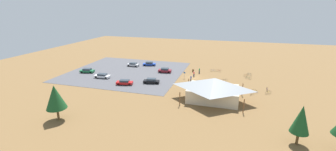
% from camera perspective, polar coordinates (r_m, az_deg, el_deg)
% --- Properties ---
extents(ground, '(160.00, 160.00, 0.00)m').
position_cam_1_polar(ground, '(68.65, 6.62, -0.55)').
color(ground, brown).
rests_on(ground, ground).
extents(parking_lot_asphalt, '(36.60, 34.15, 0.05)m').
position_cam_1_polar(parking_lot_asphalt, '(75.81, -10.50, 1.03)').
color(parking_lot_asphalt, '#4C4C51').
rests_on(parking_lot_asphalt, ground).
extents(bike_pavilion, '(13.77, 10.17, 5.35)m').
position_cam_1_polar(bike_pavilion, '(52.26, 11.52, -3.18)').
color(bike_pavilion, beige).
rests_on(bike_pavilion, ground).
extents(trash_bin, '(0.60, 0.60, 0.90)m').
position_cam_1_polar(trash_bin, '(74.52, 6.47, 1.27)').
color(trash_bin, brown).
rests_on(trash_bin, ground).
extents(lot_sign, '(0.56, 0.08, 2.20)m').
position_cam_1_polar(lot_sign, '(67.00, 4.23, 0.34)').
color(lot_sign, '#99999E').
rests_on(lot_sign, ground).
extents(pine_mideast, '(2.83, 2.83, 6.69)m').
position_cam_1_polar(pine_mideast, '(40.38, 31.01, -9.66)').
color(pine_mideast, brown).
rests_on(pine_mideast, ground).
extents(pine_far_east, '(3.77, 3.77, 7.06)m').
position_cam_1_polar(pine_far_east, '(46.90, -26.99, -4.96)').
color(pine_far_east, brown).
rests_on(pine_far_east, ground).
extents(bicycle_yellow_near_porch, '(1.49, 1.06, 0.88)m').
position_cam_1_polar(bicycle_yellow_near_porch, '(60.97, 24.34, -4.00)').
color(bicycle_yellow_near_porch, black).
rests_on(bicycle_yellow_near_porch, ground).
extents(bicycle_teal_back_row, '(1.43, 1.09, 0.79)m').
position_cam_1_polar(bicycle_teal_back_row, '(74.75, 20.20, 0.26)').
color(bicycle_teal_back_row, black).
rests_on(bicycle_teal_back_row, ground).
extents(bicycle_blue_lone_east, '(1.81, 0.48, 0.83)m').
position_cam_1_polar(bicycle_blue_lone_east, '(76.00, 11.39, 1.30)').
color(bicycle_blue_lone_east, black).
rests_on(bicycle_blue_lone_east, ground).
extents(bicycle_red_by_bin, '(1.68, 0.48, 0.87)m').
position_cam_1_polar(bicycle_red_by_bin, '(76.07, 12.89, 1.21)').
color(bicycle_red_by_bin, black).
rests_on(bicycle_red_by_bin, ground).
extents(bicycle_green_trailside, '(1.56, 0.87, 0.77)m').
position_cam_1_polar(bicycle_green_trailside, '(70.98, 19.90, -0.60)').
color(bicycle_green_trailside, black).
rests_on(bicycle_green_trailside, ground).
extents(bicycle_black_yard_front, '(1.74, 0.48, 0.90)m').
position_cam_1_polar(bicycle_black_yard_front, '(66.71, 14.29, -1.18)').
color(bicycle_black_yard_front, black).
rests_on(bicycle_black_yard_front, ground).
extents(bicycle_orange_yard_center, '(1.22, 1.23, 0.80)m').
position_cam_1_polar(bicycle_orange_yard_center, '(73.41, 19.31, 0.05)').
color(bicycle_orange_yard_center, black).
rests_on(bicycle_orange_yard_center, ground).
extents(bicycle_purple_mid_cluster, '(0.48, 1.77, 0.87)m').
position_cam_1_polar(bicycle_purple_mid_cluster, '(62.94, 24.12, -3.33)').
color(bicycle_purple_mid_cluster, black).
rests_on(bicycle_purple_mid_cluster, ground).
extents(bicycle_silver_lone_west, '(1.03, 1.40, 0.81)m').
position_cam_1_polar(bicycle_silver_lone_west, '(59.08, 20.83, -4.26)').
color(bicycle_silver_lone_west, black).
rests_on(bicycle_silver_lone_west, ground).
extents(bicycle_white_yard_right, '(1.12, 1.38, 0.86)m').
position_cam_1_polar(bicycle_white_yard_right, '(64.99, 13.57, -1.61)').
color(bicycle_white_yard_right, black).
rests_on(bicycle_white_yard_right, ground).
extents(bicycle_yellow_yard_left, '(1.44, 0.95, 0.84)m').
position_cam_1_polar(bicycle_yellow_yard_left, '(60.79, 21.40, -3.73)').
color(bicycle_yellow_yard_left, black).
rests_on(bicycle_yellow_yard_left, ground).
extents(car_blue_near_entry, '(4.91, 2.81, 1.39)m').
position_cam_1_polar(car_blue_near_entry, '(82.05, -4.81, 3.03)').
color(car_blue_near_entry, '#1E42B2').
rests_on(car_blue_near_entry, parking_lot_asphalt).
extents(car_black_far_end, '(4.73, 2.47, 1.40)m').
position_cam_1_polar(car_black_far_end, '(63.18, -4.29, -1.37)').
color(car_black_far_end, black).
rests_on(car_black_far_end, parking_lot_asphalt).
extents(car_white_second_row, '(4.83, 1.94, 1.32)m').
position_cam_1_polar(car_white_second_row, '(70.57, -16.53, -0.06)').
color(car_white_second_row, white).
rests_on(car_white_second_row, parking_lot_asphalt).
extents(car_green_mid_lot, '(4.72, 2.57, 1.41)m').
position_cam_1_polar(car_green_mid_lot, '(77.75, -20.05, 1.21)').
color(car_green_mid_lot, '#1E6B3D').
rests_on(car_green_mid_lot, parking_lot_asphalt).
extents(car_maroon_end_stall, '(4.38, 2.10, 1.51)m').
position_cam_1_polar(car_maroon_end_stall, '(73.14, -0.82, 1.35)').
color(car_maroon_end_stall, maroon).
rests_on(car_maroon_end_stall, parking_lot_asphalt).
extents(car_silver_front_row, '(4.24, 1.85, 1.32)m').
position_cam_1_polar(car_silver_front_row, '(81.75, -8.95, 2.81)').
color(car_silver_front_row, '#BCBCC1').
rests_on(car_silver_front_row, parking_lot_asphalt).
extents(car_red_aisle_side, '(4.80, 2.63, 1.38)m').
position_cam_1_polar(car_red_aisle_side, '(63.05, -11.10, -1.71)').
color(car_red_aisle_side, red).
rests_on(car_red_aisle_side, parking_lot_asphalt).
extents(visitor_crossing_yard, '(0.36, 0.39, 1.77)m').
position_cam_1_polar(visitor_crossing_yard, '(64.81, 5.91, -0.75)').
color(visitor_crossing_yard, '#2D3347').
rests_on(visitor_crossing_yard, ground).
extents(visitor_near_lot, '(0.36, 0.38, 1.84)m').
position_cam_1_polar(visitor_near_lot, '(72.88, 8.06, 1.26)').
color(visitor_near_lot, '#2D3347').
rests_on(visitor_near_lot, ground).
extents(visitor_at_bikes, '(0.37, 0.40, 1.71)m').
position_cam_1_polar(visitor_at_bikes, '(69.35, 6.67, 0.41)').
color(visitor_at_bikes, '#2D3347').
rests_on(visitor_at_bikes, ground).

